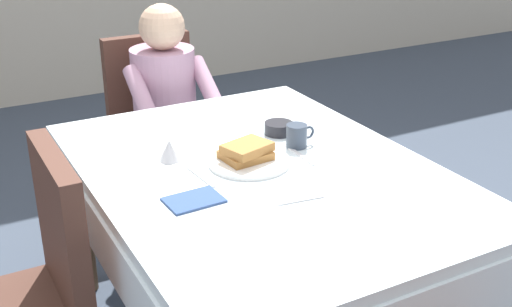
# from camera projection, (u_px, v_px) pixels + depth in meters

# --- Properties ---
(dining_table_main) EXTENTS (1.12, 1.52, 0.74)m
(dining_table_main) POSITION_uv_depth(u_px,v_px,m) (260.00, 192.00, 2.23)
(dining_table_main) COLOR silver
(dining_table_main) RESTS_ON ground
(chair_diner) EXTENTS (0.44, 0.45, 0.93)m
(chair_diner) POSITION_uv_depth(u_px,v_px,m) (157.00, 118.00, 3.25)
(chair_diner) COLOR #4C2D23
(chair_diner) RESTS_ON ground
(diner_person) EXTENTS (0.40, 0.43, 1.12)m
(diner_person) POSITION_uv_depth(u_px,v_px,m) (167.00, 101.00, 3.07)
(diner_person) COLOR #B2849E
(diner_person) RESTS_ON ground
(chair_left_side) EXTENTS (0.45, 0.44, 0.93)m
(chair_left_side) POSITION_uv_depth(u_px,v_px,m) (34.00, 284.00, 1.94)
(chair_left_side) COLOR #4C2D23
(chair_left_side) RESTS_ON ground
(plate_breakfast) EXTENTS (0.28, 0.28, 0.02)m
(plate_breakfast) POSITION_uv_depth(u_px,v_px,m) (249.00, 162.00, 2.22)
(plate_breakfast) COLOR white
(plate_breakfast) RESTS_ON dining_table_main
(breakfast_stack) EXTENTS (0.18, 0.16, 0.06)m
(breakfast_stack) POSITION_uv_depth(u_px,v_px,m) (246.00, 151.00, 2.21)
(breakfast_stack) COLOR #A36B33
(breakfast_stack) RESTS_ON plate_breakfast
(cup_coffee) EXTENTS (0.11, 0.08, 0.08)m
(cup_coffee) POSITION_uv_depth(u_px,v_px,m) (297.00, 136.00, 2.35)
(cup_coffee) COLOR #333D4C
(cup_coffee) RESTS_ON dining_table_main
(bowl_butter) EXTENTS (0.11, 0.11, 0.04)m
(bowl_butter) POSITION_uv_depth(u_px,v_px,m) (279.00, 128.00, 2.48)
(bowl_butter) COLOR black
(bowl_butter) RESTS_ON dining_table_main
(syrup_pitcher) EXTENTS (0.08, 0.08, 0.07)m
(syrup_pitcher) POSITION_uv_depth(u_px,v_px,m) (170.00, 150.00, 2.24)
(syrup_pitcher) COLOR silver
(syrup_pitcher) RESTS_ON dining_table_main
(fork_left_of_plate) EXTENTS (0.03, 0.18, 0.00)m
(fork_left_of_plate) POSITION_uv_depth(u_px,v_px,m) (201.00, 177.00, 2.13)
(fork_left_of_plate) COLOR silver
(fork_left_of_plate) RESTS_ON dining_table_main
(knife_right_of_plate) EXTENTS (0.02, 0.20, 0.00)m
(knife_right_of_plate) POSITION_uv_depth(u_px,v_px,m) (299.00, 155.00, 2.29)
(knife_right_of_plate) COLOR silver
(knife_right_of_plate) RESTS_ON dining_table_main
(spoon_near_edge) EXTENTS (0.15, 0.03, 0.00)m
(spoon_near_edge) POSITION_uv_depth(u_px,v_px,m) (301.00, 200.00, 1.97)
(spoon_near_edge) COLOR silver
(spoon_near_edge) RESTS_ON dining_table_main
(napkin_folded) EXTENTS (0.18, 0.13, 0.01)m
(napkin_folded) POSITION_uv_depth(u_px,v_px,m) (194.00, 200.00, 1.97)
(napkin_folded) COLOR #334C7F
(napkin_folded) RESTS_ON dining_table_main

